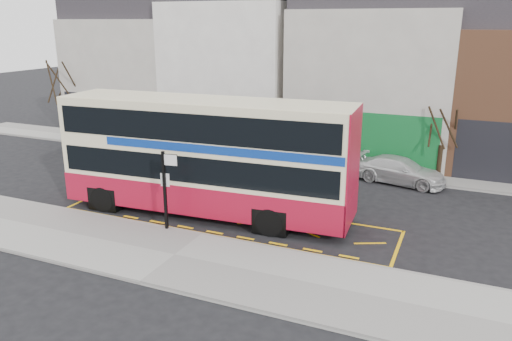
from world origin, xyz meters
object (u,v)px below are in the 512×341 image
at_px(bus_stop_post, 166,183).
at_px(street_tree_left, 63,70).
at_px(street_tree_right, 444,116).
at_px(car_white, 400,170).
at_px(double_decker_bus, 207,155).
at_px(car_silver, 155,145).
at_px(car_grey, 225,156).

relative_size(bus_stop_post, street_tree_left, 0.45).
bearing_deg(street_tree_right, car_white, -138.42).
distance_m(double_decker_bus, street_tree_right, 12.59).
relative_size(car_silver, car_grey, 0.91).
height_order(double_decker_bus, bus_stop_post, double_decker_bus).
bearing_deg(car_white, street_tree_left, 97.13).
bearing_deg(street_tree_right, street_tree_left, -179.66).
bearing_deg(car_white, car_silver, 102.50).
relative_size(car_white, street_tree_left, 0.66).
xyz_separation_m(double_decker_bus, car_white, (6.89, 7.56, -1.92)).
relative_size(street_tree_left, street_tree_right, 1.41).
xyz_separation_m(car_grey, street_tree_right, (11.07, 2.72, 2.60)).
relative_size(double_decker_bus, car_grey, 2.93).
bearing_deg(street_tree_left, bus_stop_post, -36.06).
bearing_deg(bus_stop_post, double_decker_bus, 71.10).
distance_m(car_white, street_tree_left, 23.31).
bearing_deg(double_decker_bus, street_tree_left, 147.16).
xyz_separation_m(bus_stop_post, street_tree_right, (9.14, 11.46, 1.29)).
distance_m(bus_stop_post, car_silver, 11.86).
bearing_deg(car_grey, car_white, -102.11).
height_order(bus_stop_post, street_tree_right, street_tree_right).
height_order(double_decker_bus, street_tree_right, double_decker_bus).
relative_size(bus_stop_post, street_tree_right, 0.64).
distance_m(double_decker_bus, car_silver, 10.54).
relative_size(car_silver, car_white, 0.85).
height_order(street_tree_left, street_tree_right, street_tree_left).
xyz_separation_m(car_silver, car_grey, (5.13, -0.70, 0.04)).
height_order(car_silver, street_tree_right, street_tree_right).
height_order(car_grey, car_white, car_grey).
bearing_deg(street_tree_left, double_decker_bus, -29.26).
bearing_deg(car_white, car_grey, 107.75).
relative_size(double_decker_bus, street_tree_right, 2.56).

